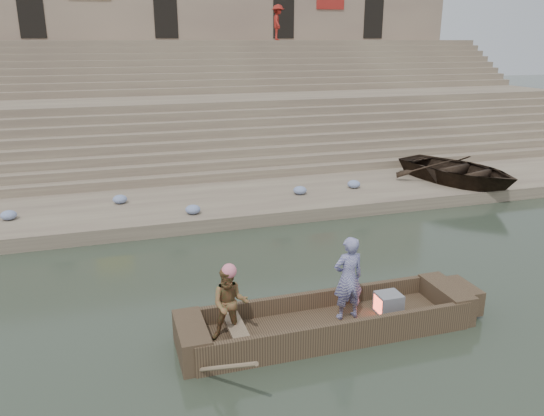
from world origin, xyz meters
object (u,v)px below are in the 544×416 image
rowing_man (230,304)px  pedestrian (278,22)px  main_rowboat (328,328)px  standing_man (348,278)px  television (388,303)px  beached_rowboat (458,170)px

rowing_man → pedestrian: 23.57m
main_rowboat → standing_man: bearing=10.2°
main_rowboat → television: bearing=0.0°
pedestrian → beached_rowboat: bearing=-156.0°
rowing_man → beached_rowboat: 12.40m
television → rowing_man: bearing=179.8°
rowing_man → television: size_ratio=2.95×
beached_rowboat → pedestrian: (-2.09, 14.21, 5.29)m
standing_man → beached_rowboat: bearing=-138.9°
pedestrian → main_rowboat: bearing=-179.9°
rowing_man → pedestrian: pedestrian is taller
standing_man → pedestrian: pedestrian is taller
rowing_man → beached_rowboat: size_ratio=0.31×
rowing_man → pedestrian: (7.87, 21.58, 5.24)m
television → standing_man: bearing=174.9°
rowing_man → television: 3.14m
main_rowboat → rowing_man: rowing_man is taller
main_rowboat → rowing_man: 2.02m
main_rowboat → beached_rowboat: size_ratio=1.13×
television → pedestrian: size_ratio=0.24×
television → pedestrian: bearing=77.5°
main_rowboat → standing_man: standing_man is taller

